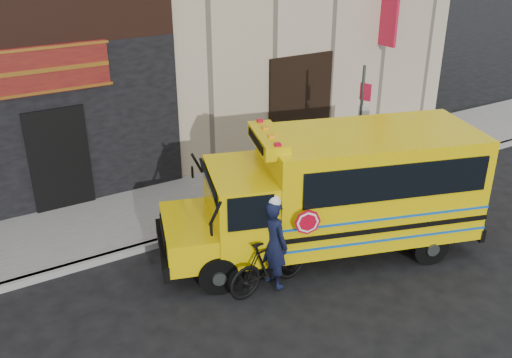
{
  "coord_description": "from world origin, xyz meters",
  "views": [
    {
      "loc": [
        -5.64,
        -8.12,
        6.84
      ],
      "look_at": [
        0.3,
        1.85,
        1.47
      ],
      "focal_mm": 40.0,
      "sensor_mm": 36.0,
      "label": 1
    }
  ],
  "objects": [
    {
      "name": "ground",
      "position": [
        0.0,
        0.0,
        0.0
      ],
      "size": [
        120.0,
        120.0,
        0.0
      ],
      "primitive_type": "plane",
      "color": "black",
      "rests_on": "ground"
    },
    {
      "name": "school_bus",
      "position": [
        1.52,
        0.42,
        1.51
      ],
      "size": [
        7.22,
        4.09,
        2.92
      ],
      "color": "black",
      "rests_on": "ground"
    },
    {
      "name": "sign_pole",
      "position": [
        3.73,
        2.39,
        1.92
      ],
      "size": [
        0.13,
        0.29,
        3.51
      ],
      "color": "#404843",
      "rests_on": "ground"
    },
    {
      "name": "cyclist",
      "position": [
        -0.43,
        -0.04,
        0.95
      ],
      "size": [
        0.59,
        0.77,
        1.9
      ],
      "primitive_type": "imported",
      "rotation": [
        0.0,
        0.0,
        1.78
      ],
      "color": "black",
      "rests_on": "ground"
    },
    {
      "name": "bicycle",
      "position": [
        -0.53,
        -0.06,
        0.58
      ],
      "size": [
        1.97,
        0.75,
        1.15
      ],
      "primitive_type": "imported",
      "rotation": [
        0.0,
        0.0,
        1.68
      ],
      "color": "black",
      "rests_on": "ground"
    },
    {
      "name": "sidewalk",
      "position": [
        0.0,
        4.1,
        0.07
      ],
      "size": [
        40.0,
        3.0,
        0.15
      ],
      "primitive_type": "cube",
      "color": "#65635E",
      "rests_on": "ground"
    },
    {
      "name": "curb",
      "position": [
        0.0,
        2.6,
        0.07
      ],
      "size": [
        40.0,
        0.2,
        0.15
      ],
      "primitive_type": "cube",
      "color": "gray",
      "rests_on": "ground"
    }
  ]
}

